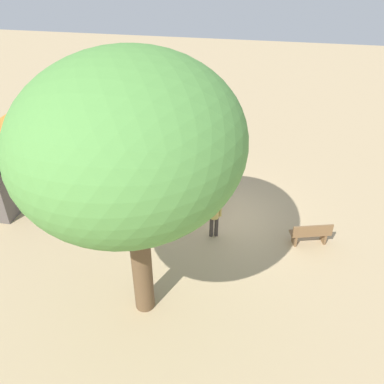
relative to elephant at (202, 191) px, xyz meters
name	(u,v)px	position (x,y,z in m)	size (l,w,h in m)	color
ground_plane	(230,217)	(-0.38, -1.18, -0.80)	(60.00, 60.00, 0.00)	tan
elephant	(202,191)	(0.00, 0.00, 0.00)	(1.71, 1.64, 1.25)	slate
person_handler	(214,214)	(-1.59, -0.72, 0.15)	(0.32, 0.49, 1.62)	#3F3833
shade_tree_main	(130,143)	(-5.16, 0.79, 4.48)	(5.73, 5.25, 7.35)	brown
wooden_bench	(311,233)	(-1.42, -4.09, -0.33)	(0.78, 1.46, 0.88)	brown
picnic_table_near	(154,137)	(4.80, 3.22, -0.21)	(1.70, 1.71, 0.78)	olive
market_stall_orange	(31,152)	(1.22, 7.79, 0.34)	(2.50, 2.50, 2.52)	#59514C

